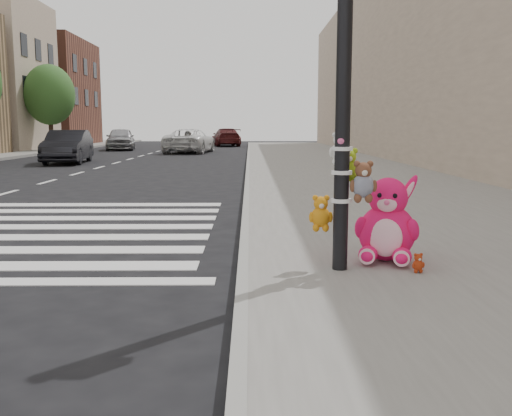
{
  "coord_description": "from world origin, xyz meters",
  "views": [
    {
      "loc": [
        1.63,
        -4.21,
        1.68
      ],
      "look_at": [
        1.7,
        2.22,
        0.75
      ],
      "focal_mm": 40.0,
      "sensor_mm": 36.0,
      "label": 1
    }
  ],
  "objects_px": {
    "pink_bunny": "(387,225)",
    "car_dark_far": "(68,147)",
    "car_white_near": "(190,141)",
    "red_teddy": "(418,263)",
    "signal_pole": "(344,119)"
  },
  "relations": [
    {
      "from": "pink_bunny",
      "to": "car_dark_far",
      "type": "relative_size",
      "value": 0.22
    },
    {
      "from": "car_dark_far",
      "to": "car_white_near",
      "type": "height_order",
      "value": "car_dark_far"
    },
    {
      "from": "red_teddy",
      "to": "car_white_near",
      "type": "distance_m",
      "value": 30.71
    },
    {
      "from": "red_teddy",
      "to": "car_white_near",
      "type": "bearing_deg",
      "value": 90.04
    },
    {
      "from": "car_dark_far",
      "to": "red_teddy",
      "type": "bearing_deg",
      "value": -70.12
    },
    {
      "from": "car_dark_far",
      "to": "car_white_near",
      "type": "distance_m",
      "value": 11.01
    },
    {
      "from": "signal_pole",
      "to": "red_teddy",
      "type": "distance_m",
      "value": 1.71
    },
    {
      "from": "pink_bunny",
      "to": "car_white_near",
      "type": "xyz_separation_m",
      "value": [
        -5.34,
        29.66,
        0.19
      ]
    },
    {
      "from": "signal_pole",
      "to": "car_white_near",
      "type": "bearing_deg",
      "value": 99.03
    },
    {
      "from": "signal_pole",
      "to": "red_teddy",
      "type": "bearing_deg",
      "value": -13.44
    },
    {
      "from": "signal_pole",
      "to": "car_dark_far",
      "type": "xyz_separation_m",
      "value": [
        -9.23,
        19.95,
        -1.0
      ]
    },
    {
      "from": "signal_pole",
      "to": "red_teddy",
      "type": "height_order",
      "value": "signal_pole"
    },
    {
      "from": "pink_bunny",
      "to": "car_white_near",
      "type": "distance_m",
      "value": 30.14
    },
    {
      "from": "pink_bunny",
      "to": "car_dark_far",
      "type": "distance_m",
      "value": 21.92
    },
    {
      "from": "pink_bunny",
      "to": "car_white_near",
      "type": "bearing_deg",
      "value": 116.81
    }
  ]
}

